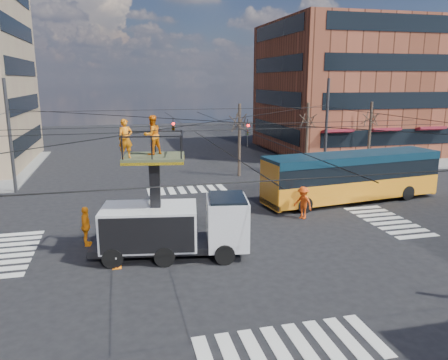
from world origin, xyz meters
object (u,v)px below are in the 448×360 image
utility_truck (174,212)px  flagger (303,203)px  traffic_cone (116,259)px  worker_ground (86,226)px  city_bus (352,176)px

utility_truck → flagger: 8.81m
flagger → traffic_cone: bearing=-96.1°
utility_truck → traffic_cone: 3.20m
traffic_cone → worker_ground: worker_ground is taller
worker_ground → flagger: (11.92, 1.45, -0.03)m
utility_truck → worker_ground: 4.71m
traffic_cone → worker_ground: size_ratio=0.39×
flagger → utility_truck: bearing=-94.0°
utility_truck → worker_ground: bearing=160.1°
city_bus → utility_truck: bearing=-160.2°
traffic_cone → flagger: (10.53, 4.44, 0.57)m
utility_truck → flagger: bearing=34.3°
city_bus → worker_ground: (-16.55, -4.18, -0.75)m
city_bus → flagger: size_ratio=6.55×
utility_truck → flagger: size_ratio=3.83×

